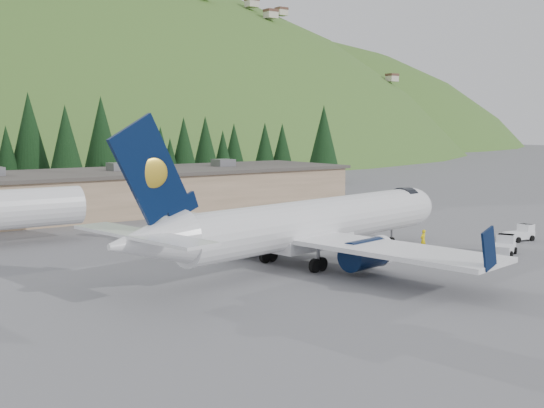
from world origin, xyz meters
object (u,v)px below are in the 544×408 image
at_px(airliner, 308,225).
at_px(terminal_building, 80,193).
at_px(baggage_tug_b, 521,233).
at_px(baggage_tug_a, 504,246).
at_px(ramp_worker, 423,240).

distance_m(airliner, terminal_building, 38.39).
relative_size(airliner, baggage_tug_b, 11.69).
height_order(airliner, baggage_tug_b, airliner).
relative_size(baggage_tug_a, baggage_tug_b, 1.13).
height_order(airliner, baggage_tug_a, airliner).
distance_m(airliner, ramp_worker, 11.94).
xyz_separation_m(airliner, baggage_tug_a, (15.49, -6.66, -2.33)).
bearing_deg(baggage_tug_b, ramp_worker, 174.79).
distance_m(baggage_tug_a, terminal_building, 48.94).
height_order(airliner, ramp_worker, airliner).
bearing_deg(ramp_worker, terminal_building, -77.87).
relative_size(airliner, ramp_worker, 19.63).
bearing_deg(ramp_worker, baggage_tug_b, 159.71).
bearing_deg(baggage_tug_b, baggage_tug_a, -149.84).
xyz_separation_m(airliner, ramp_worker, (11.68, -1.26, -2.17)).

